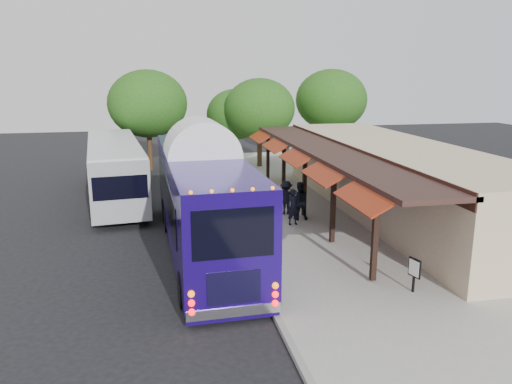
{
  "coord_description": "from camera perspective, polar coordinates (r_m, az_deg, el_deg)",
  "views": [
    {
      "loc": [
        -3.18,
        -18.56,
        7.05
      ],
      "look_at": [
        1.14,
        2.77,
        1.8
      ],
      "focal_mm": 35.0,
      "sensor_mm": 36.0,
      "label": 1
    }
  ],
  "objects": [
    {
      "name": "tree_far",
      "position": [
        37.01,
        -12.28,
        9.82
      ],
      "size": [
        5.66,
        5.66,
        7.25
      ],
      "color": "#382314",
      "rests_on": "ground"
    },
    {
      "name": "ped_a",
      "position": [
        23.04,
        4.31,
        -1.71
      ],
      "size": [
        0.69,
        0.53,
        1.69
      ],
      "primitive_type": "imported",
      "rotation": [
        0.0,
        0.0,
        0.23
      ],
      "color": "black",
      "rests_on": "sidewalk"
    },
    {
      "name": "ped_d",
      "position": [
        24.71,
        3.46,
        -0.65
      ],
      "size": [
        1.14,
        0.73,
        1.69
      ],
      "primitive_type": "imported",
      "rotation": [
        0.0,
        0.0,
        3.05
      ],
      "color": "black",
      "rests_on": "sidewalk"
    },
    {
      "name": "ground",
      "position": [
        20.11,
        -1.62,
        -6.97
      ],
      "size": [
        90.0,
        90.0,
        0.0
      ],
      "primitive_type": "plane",
      "color": "black",
      "rests_on": "ground"
    },
    {
      "name": "city_bus",
      "position": [
        29.05,
        -15.85,
        2.69
      ],
      "size": [
        4.03,
        12.54,
        3.31
      ],
      "rotation": [
        0.0,
        0.0,
        0.11
      ],
      "color": "gray",
      "rests_on": "ground"
    },
    {
      "name": "tree_mid",
      "position": [
        37.07,
        0.42,
        9.5
      ],
      "size": [
        5.18,
        5.18,
        6.64
      ],
      "color": "#382314",
      "rests_on": "ground"
    },
    {
      "name": "sign_board",
      "position": [
        16.85,
        17.65,
        -8.44
      ],
      "size": [
        0.17,
        0.51,
        1.14
      ],
      "rotation": [
        0.0,
        0.0,
        0.25
      ],
      "color": "black",
      "rests_on": "sidewalk"
    },
    {
      "name": "tree_right",
      "position": [
        41.0,
        8.6,
        10.36
      ],
      "size": [
        5.7,
        5.7,
        7.3
      ],
      "color": "#382314",
      "rests_on": "ground"
    },
    {
      "name": "ped_c",
      "position": [
        20.35,
        -0.21,
        -3.76
      ],
      "size": [
        1.04,
        0.91,
        1.68
      ],
      "primitive_type": "imported",
      "rotation": [
        0.0,
        0.0,
        3.78
      ],
      "color": "black",
      "rests_on": "sidewalk"
    },
    {
      "name": "station_shelter",
      "position": [
        25.88,
        15.37,
        1.47
      ],
      "size": [
        8.15,
        20.0,
        3.6
      ],
      "color": "tan",
      "rests_on": "ground"
    },
    {
      "name": "curb",
      "position": [
        23.84,
        -3.16,
        -3.47
      ],
      "size": [
        0.2,
        40.0,
        0.16
      ],
      "primitive_type": "cube",
      "color": "gray",
      "rests_on": "ground"
    },
    {
      "name": "ped_b",
      "position": [
        23.85,
        4.95,
        -1.01
      ],
      "size": [
        0.98,
        0.82,
        1.84
      ],
      "primitive_type": "imported",
      "rotation": [
        0.0,
        0.0,
        3.0
      ],
      "color": "black",
      "rests_on": "sidewalk"
    },
    {
      "name": "tree_left",
      "position": [
        38.78,
        -2.3,
        8.86
      ],
      "size": [
        4.54,
        4.54,
        5.82
      ],
      "color": "#382314",
      "rests_on": "ground"
    },
    {
      "name": "coach_bus",
      "position": [
        19.93,
        -6.13,
        -0.42
      ],
      "size": [
        3.22,
        13.25,
        4.21
      ],
      "rotation": [
        0.0,
        0.0,
        0.03
      ],
      "color": "#19085E",
      "rests_on": "ground"
    },
    {
      "name": "sidewalk",
      "position": [
        24.99,
        8.16,
        -2.78
      ],
      "size": [
        10.0,
        40.0,
        0.15
      ],
      "primitive_type": "cube",
      "color": "#9E9B93",
      "rests_on": "ground"
    }
  ]
}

